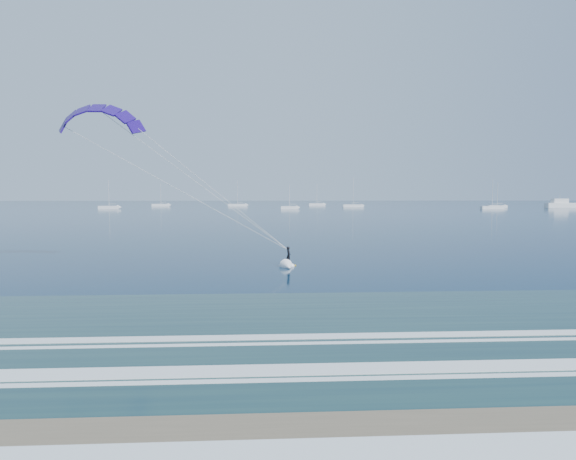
{
  "coord_description": "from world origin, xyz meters",
  "views": [
    {
      "loc": [
        -0.79,
        -11.37,
        5.96
      ],
      "look_at": [
        1.32,
        25.51,
        3.37
      ],
      "focal_mm": 32.0,
      "sensor_mm": 36.0,
      "label": 1
    }
  ],
  "objects_px": {
    "sailboat_1": "(109,207)",
    "sailboat_8": "(353,206)",
    "sailboat_5": "(497,206)",
    "sailboat_6": "(492,207)",
    "sailboat_2": "(238,205)",
    "sailboat_7": "(161,205)",
    "sailboat_4": "(317,204)",
    "motor_yacht": "(561,204)",
    "kitesurfer_rig": "(192,179)",
    "sailboat_3": "(290,207)"
  },
  "relations": [
    {
      "from": "sailboat_1",
      "to": "sailboat_8",
      "type": "distance_m",
      "value": 105.97
    },
    {
      "from": "sailboat_5",
      "to": "sailboat_6",
      "type": "distance_m",
      "value": 18.69
    },
    {
      "from": "sailboat_2",
      "to": "sailboat_7",
      "type": "bearing_deg",
      "value": 178.03
    },
    {
      "from": "sailboat_4",
      "to": "motor_yacht",
      "type": "bearing_deg",
      "value": -23.13
    },
    {
      "from": "sailboat_4",
      "to": "sailboat_7",
      "type": "distance_m",
      "value": 78.45
    },
    {
      "from": "motor_yacht",
      "to": "sailboat_7",
      "type": "xyz_separation_m",
      "value": [
        -181.25,
        32.06,
        -0.87
      ]
    },
    {
      "from": "sailboat_1",
      "to": "sailboat_2",
      "type": "height_order",
      "value": "sailboat_2"
    },
    {
      "from": "sailboat_5",
      "to": "sailboat_6",
      "type": "xyz_separation_m",
      "value": [
        -9.69,
        -15.98,
        0.01
      ]
    },
    {
      "from": "kitesurfer_rig",
      "to": "sailboat_3",
      "type": "xyz_separation_m",
      "value": [
        17.45,
        161.01,
        -6.47
      ]
    },
    {
      "from": "motor_yacht",
      "to": "sailboat_3",
      "type": "distance_m",
      "value": 122.99
    },
    {
      "from": "sailboat_8",
      "to": "motor_yacht",
      "type": "bearing_deg",
      "value": -8.36
    },
    {
      "from": "sailboat_6",
      "to": "kitesurfer_rig",
      "type": "bearing_deg",
      "value": -121.8
    },
    {
      "from": "sailboat_1",
      "to": "sailboat_5",
      "type": "relative_size",
      "value": 1.03
    },
    {
      "from": "sailboat_3",
      "to": "sailboat_7",
      "type": "bearing_deg",
      "value": 140.07
    },
    {
      "from": "sailboat_1",
      "to": "sailboat_5",
      "type": "bearing_deg",
      "value": 1.54
    },
    {
      "from": "sailboat_8",
      "to": "kitesurfer_rig",
      "type": "bearing_deg",
      "value": -104.17
    },
    {
      "from": "sailboat_4",
      "to": "sailboat_5",
      "type": "relative_size",
      "value": 1.02
    },
    {
      "from": "sailboat_1",
      "to": "sailboat_5",
      "type": "xyz_separation_m",
      "value": [
        163.3,
        4.4,
        -0.0
      ]
    },
    {
      "from": "sailboat_4",
      "to": "sailboat_8",
      "type": "distance_m",
      "value": 33.66
    },
    {
      "from": "kitesurfer_rig",
      "to": "sailboat_2",
      "type": "bearing_deg",
      "value": 91.35
    },
    {
      "from": "motor_yacht",
      "to": "sailboat_8",
      "type": "height_order",
      "value": "sailboat_8"
    },
    {
      "from": "kitesurfer_rig",
      "to": "sailboat_1",
      "type": "distance_m",
      "value": 179.15
    },
    {
      "from": "sailboat_1",
      "to": "sailboat_5",
      "type": "distance_m",
      "value": 163.35
    },
    {
      "from": "kitesurfer_rig",
      "to": "sailboat_7",
      "type": "height_order",
      "value": "kitesurfer_rig"
    },
    {
      "from": "kitesurfer_rig",
      "to": "sailboat_1",
      "type": "xyz_separation_m",
      "value": [
        -55.19,
        170.32,
        -6.46
      ]
    },
    {
      "from": "sailboat_6",
      "to": "sailboat_8",
      "type": "height_order",
      "value": "sailboat_8"
    },
    {
      "from": "sailboat_2",
      "to": "sailboat_7",
      "type": "xyz_separation_m",
      "value": [
        -37.17,
        1.28,
        -0.01
      ]
    },
    {
      "from": "sailboat_4",
      "to": "sailboat_8",
      "type": "xyz_separation_m",
      "value": [
        13.14,
        -30.99,
        0.02
      ]
    },
    {
      "from": "sailboat_2",
      "to": "sailboat_6",
      "type": "bearing_deg",
      "value": -26.2
    },
    {
      "from": "sailboat_5",
      "to": "sailboat_6",
      "type": "relative_size",
      "value": 0.92
    },
    {
      "from": "sailboat_7",
      "to": "sailboat_8",
      "type": "height_order",
      "value": "sailboat_8"
    },
    {
      "from": "sailboat_1",
      "to": "sailboat_5",
      "type": "height_order",
      "value": "sailboat_1"
    },
    {
      "from": "sailboat_3",
      "to": "sailboat_8",
      "type": "relative_size",
      "value": 0.73
    },
    {
      "from": "kitesurfer_rig",
      "to": "sailboat_4",
      "type": "distance_m",
      "value": 226.01
    },
    {
      "from": "sailboat_4",
      "to": "sailboat_8",
      "type": "relative_size",
      "value": 0.84
    },
    {
      "from": "motor_yacht",
      "to": "sailboat_6",
      "type": "height_order",
      "value": "sailboat_6"
    },
    {
      "from": "sailboat_3",
      "to": "sailboat_5",
      "type": "distance_m",
      "value": 91.69
    },
    {
      "from": "sailboat_1",
      "to": "sailboat_7",
      "type": "xyz_separation_m",
      "value": [
        13.07,
        40.55,
        -0.01
      ]
    },
    {
      "from": "kitesurfer_rig",
      "to": "sailboat_5",
      "type": "xyz_separation_m",
      "value": [
        108.11,
        174.72,
        -6.46
      ]
    },
    {
      "from": "sailboat_7",
      "to": "sailboat_5",
      "type": "bearing_deg",
      "value": -13.53
    },
    {
      "from": "motor_yacht",
      "to": "sailboat_5",
      "type": "height_order",
      "value": "sailboat_5"
    },
    {
      "from": "sailboat_1",
      "to": "sailboat_4",
      "type": "distance_m",
      "value": 104.84
    },
    {
      "from": "sailboat_1",
      "to": "sailboat_2",
      "type": "distance_m",
      "value": 63.78
    },
    {
      "from": "kitesurfer_rig",
      "to": "motor_yacht",
      "type": "height_order",
      "value": "kitesurfer_rig"
    },
    {
      "from": "kitesurfer_rig",
      "to": "sailboat_7",
      "type": "distance_m",
      "value": 215.13
    },
    {
      "from": "kitesurfer_rig",
      "to": "sailboat_6",
      "type": "xyz_separation_m",
      "value": [
        98.42,
        158.73,
        -6.45
      ]
    },
    {
      "from": "motor_yacht",
      "to": "sailboat_4",
      "type": "relative_size",
      "value": 1.25
    },
    {
      "from": "kitesurfer_rig",
      "to": "sailboat_7",
      "type": "xyz_separation_m",
      "value": [
        -42.12,
        210.87,
        -6.46
      ]
    },
    {
      "from": "motor_yacht",
      "to": "sailboat_4",
      "type": "distance_m",
      "value": 112.83
    },
    {
      "from": "sailboat_4",
      "to": "sailboat_3",
      "type": "bearing_deg",
      "value": -106.1
    }
  ]
}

